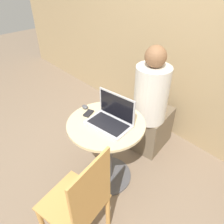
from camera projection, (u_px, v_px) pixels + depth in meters
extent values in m
plane|color=#7F6B56|center=(107.00, 176.00, 2.29)|extent=(12.00, 12.00, 0.00)
cube|color=tan|center=(190.00, 28.00, 2.15)|extent=(7.00, 0.05, 2.60)
cylinder|color=#4C4C51|center=(107.00, 175.00, 2.28)|extent=(0.49, 0.49, 0.02)
cylinder|color=#4C4C51|center=(107.00, 152.00, 2.08)|extent=(0.11, 0.11, 0.66)
cylinder|color=beige|center=(106.00, 124.00, 1.89)|extent=(0.68, 0.68, 0.02)
cube|color=#B7B7BC|center=(108.00, 125.00, 1.84)|extent=(0.40, 0.27, 0.02)
cube|color=black|center=(108.00, 124.00, 1.83)|extent=(0.35, 0.22, 0.00)
cube|color=#B7B7BC|center=(117.00, 106.00, 1.84)|extent=(0.37, 0.06, 0.24)
cube|color=black|center=(116.00, 107.00, 1.83)|extent=(0.34, 0.05, 0.21)
cube|color=black|center=(89.00, 113.00, 1.98)|extent=(0.09, 0.12, 0.02)
ellipsoid|color=#4C4C51|center=(85.00, 107.00, 2.05)|extent=(0.07, 0.05, 0.04)
cylinder|color=tan|center=(74.00, 191.00, 1.90)|extent=(0.04, 0.04, 0.42)
cylinder|color=tan|center=(108.00, 213.00, 1.73)|extent=(0.04, 0.04, 0.42)
cube|color=tan|center=(73.00, 202.00, 1.57)|extent=(0.48, 0.48, 0.02)
cube|color=tan|center=(92.00, 194.00, 1.33)|extent=(0.10, 0.36, 0.50)
cube|color=brown|center=(152.00, 128.00, 2.56)|extent=(0.40, 0.53, 0.46)
cylinder|color=beige|center=(151.00, 94.00, 2.18)|extent=(0.34, 0.34, 0.58)
sphere|color=brown|center=(156.00, 56.00, 1.95)|extent=(0.20, 0.20, 0.20)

